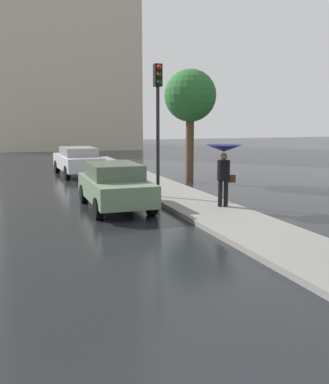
# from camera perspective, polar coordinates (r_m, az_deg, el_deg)

# --- Properties ---
(car_white_near_kerb) EXTENTS (2.05, 4.64, 1.46)m
(car_white_near_kerb) POSITION_cam_1_polar(r_m,az_deg,el_deg) (22.96, -11.20, 4.05)
(car_white_near_kerb) COLOR silver
(car_white_near_kerb) RESTS_ON ground
(car_green_far_ahead) EXTENTS (1.83, 4.10, 1.45)m
(car_green_far_ahead) POSITION_cam_1_polar(r_m,az_deg,el_deg) (14.12, -6.48, 0.91)
(car_green_far_ahead) COLOR slate
(car_green_far_ahead) RESTS_ON ground
(pedestrian_with_umbrella_near) EXTENTS (1.11, 1.11, 1.93)m
(pedestrian_with_umbrella_near) POSITION_cam_1_polar(r_m,az_deg,el_deg) (13.69, 7.71, 4.41)
(pedestrian_with_umbrella_near) COLOR black
(pedestrian_with_umbrella_near) RESTS_ON sidewalk_strip
(traffic_light) EXTENTS (0.26, 0.39, 4.55)m
(traffic_light) POSITION_cam_1_polar(r_m,az_deg,el_deg) (15.32, -0.85, 11.06)
(traffic_light) COLOR black
(traffic_light) RESTS_ON sidewalk_strip
(street_tree_near) EXTENTS (2.32, 2.32, 5.06)m
(street_tree_near) POSITION_cam_1_polar(r_m,az_deg,el_deg) (20.00, 3.36, 12.18)
(street_tree_near) COLOR #4C3823
(street_tree_near) RESTS_ON ground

